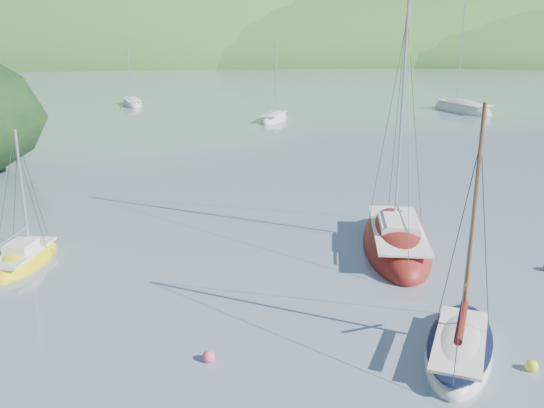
{
  "coord_description": "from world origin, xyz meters",
  "views": [
    {
      "loc": [
        -2.99,
        -16.27,
        10.06
      ],
      "look_at": [
        -1.97,
        8.0,
        2.67
      ],
      "focal_mm": 40.0,
      "sensor_mm": 36.0,
      "label": 1
    }
  ],
  "objects_px": {
    "sailboat_yellow": "(24,260)",
    "distant_sloop_b": "(462,110)",
    "daysailer_white": "(459,349)",
    "distant_sloop_c": "(132,104)",
    "sloop_red": "(396,244)",
    "distant_sloop_a": "(274,119)"
  },
  "relations": [
    {
      "from": "sailboat_yellow",
      "to": "distant_sloop_b",
      "type": "xyz_separation_m",
      "value": [
        34.44,
        43.98,
        0.04
      ]
    },
    {
      "from": "daysailer_white",
      "to": "distant_sloop_c",
      "type": "height_order",
      "value": "distant_sloop_c"
    },
    {
      "from": "distant_sloop_b",
      "to": "sloop_red",
      "type": "bearing_deg",
      "value": -133.37
    },
    {
      "from": "daysailer_white",
      "to": "distant_sloop_b",
      "type": "distance_m",
      "value": 55.2
    },
    {
      "from": "distant_sloop_a",
      "to": "distant_sloop_c",
      "type": "height_order",
      "value": "distant_sloop_c"
    },
    {
      "from": "sailboat_yellow",
      "to": "distant_sloop_c",
      "type": "height_order",
      "value": "distant_sloop_c"
    },
    {
      "from": "distant_sloop_b",
      "to": "distant_sloop_c",
      "type": "bearing_deg",
      "value": 148.93
    },
    {
      "from": "sloop_red",
      "to": "daysailer_white",
      "type": "bearing_deg",
      "value": -83.67
    },
    {
      "from": "sloop_red",
      "to": "distant_sloop_b",
      "type": "bearing_deg",
      "value": 75.03
    },
    {
      "from": "distant_sloop_a",
      "to": "distant_sloop_c",
      "type": "relative_size",
      "value": 0.97
    },
    {
      "from": "sloop_red",
      "to": "sailboat_yellow",
      "type": "distance_m",
      "value": 16.51
    },
    {
      "from": "distant_sloop_b",
      "to": "distant_sloop_c",
      "type": "relative_size",
      "value": 1.42
    },
    {
      "from": "daysailer_white",
      "to": "distant_sloop_c",
      "type": "bearing_deg",
      "value": 132.59
    },
    {
      "from": "distant_sloop_b",
      "to": "daysailer_white",
      "type": "bearing_deg",
      "value": -129.88
    },
    {
      "from": "daysailer_white",
      "to": "sailboat_yellow",
      "type": "distance_m",
      "value": 18.16
    },
    {
      "from": "sloop_red",
      "to": "distant_sloop_c",
      "type": "relative_size",
      "value": 1.43
    },
    {
      "from": "distant_sloop_a",
      "to": "sloop_red",
      "type": "bearing_deg",
      "value": -64.11
    },
    {
      "from": "sloop_red",
      "to": "distant_sloop_b",
      "type": "distance_m",
      "value": 46.48
    },
    {
      "from": "distant_sloop_b",
      "to": "distant_sloop_a",
      "type": "bearing_deg",
      "value": 173.88
    },
    {
      "from": "daysailer_white",
      "to": "distant_sloop_b",
      "type": "relative_size",
      "value": 0.66
    },
    {
      "from": "sloop_red",
      "to": "distant_sloop_b",
      "type": "xyz_separation_m",
      "value": [
        17.97,
        42.87,
        -0.03
      ]
    },
    {
      "from": "sailboat_yellow",
      "to": "distant_sloop_b",
      "type": "distance_m",
      "value": 55.86
    }
  ]
}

